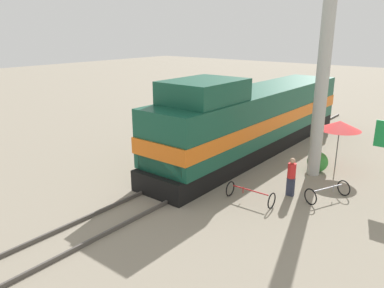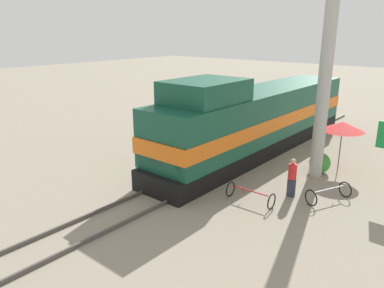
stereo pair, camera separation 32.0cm
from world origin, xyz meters
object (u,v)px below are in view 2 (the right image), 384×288
object	(u,v)px
vendor_umbrella	(343,126)
person_bystander	(292,176)
bicycle	(329,193)
bicycle_spare	(250,195)
utility_pole	(325,75)
locomotive	(255,120)

from	to	relation	value
vendor_umbrella	person_bystander	xyz separation A→B (m)	(-0.42, -4.32, -1.34)
vendor_umbrella	bicycle	size ratio (longest dim) A/B	1.23
person_bystander	bicycle	world-z (taller)	person_bystander
bicycle_spare	utility_pole	bearing A→B (deg)	168.66
person_bystander	bicycle	size ratio (longest dim) A/B	0.82
locomotive	bicycle	bearing A→B (deg)	-32.31
locomotive	vendor_umbrella	world-z (taller)	locomotive
person_bystander	bicycle_spare	bearing A→B (deg)	-121.72
vendor_umbrella	bicycle_spare	size ratio (longest dim) A/B	1.27
bicycle	bicycle_spare	size ratio (longest dim) A/B	1.03
vendor_umbrella	person_bystander	size ratio (longest dim) A/B	1.49
utility_pole	vendor_umbrella	size ratio (longest dim) A/B	3.83
vendor_umbrella	person_bystander	bearing A→B (deg)	-95.54
locomotive	utility_pole	distance (m)	5.03
locomotive	utility_pole	bearing A→B (deg)	-15.02
bicycle	bicycle_spare	bearing A→B (deg)	66.25
utility_pole	bicycle_spare	world-z (taller)	utility_pole
utility_pole	person_bystander	distance (m)	4.87
utility_pole	bicycle_spare	distance (m)	6.40
locomotive	utility_pole	size ratio (longest dim) A/B	1.78
locomotive	person_bystander	distance (m)	5.92
locomotive	vendor_umbrella	distance (m)	4.63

